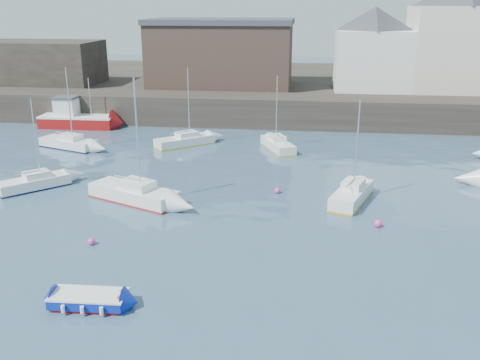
# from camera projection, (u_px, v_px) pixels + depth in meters

# --- Properties ---
(water) EXTENTS (220.00, 220.00, 0.00)m
(water) POSITION_uv_depth(u_px,v_px,m) (206.00, 301.00, 22.97)
(water) COLOR #2D4760
(water) RESTS_ON ground
(quay_wall) EXTENTS (90.00, 5.00, 3.00)m
(quay_wall) POSITION_uv_depth(u_px,v_px,m) (267.00, 110.00, 55.44)
(quay_wall) COLOR #28231E
(quay_wall) RESTS_ON ground
(land_strip) EXTENTS (90.00, 32.00, 2.80)m
(land_strip) POSITION_uv_depth(u_px,v_px,m) (277.00, 86.00, 72.42)
(land_strip) COLOR #28231E
(land_strip) RESTS_ON ground
(bldg_east_a) EXTENTS (13.36, 13.36, 11.80)m
(bldg_east_a) POSITION_uv_depth(u_px,v_px,m) (459.00, 35.00, 57.37)
(bldg_east_a) COLOR beige
(bldg_east_a) RESTS_ON land_strip
(bldg_east_d) EXTENTS (11.14, 11.14, 8.95)m
(bldg_east_d) POSITION_uv_depth(u_px,v_px,m) (373.00, 48.00, 58.41)
(bldg_east_d) COLOR white
(bldg_east_d) RESTS_ON land_strip
(warehouse) EXTENTS (16.40, 10.40, 7.60)m
(warehouse) POSITION_uv_depth(u_px,v_px,m) (222.00, 53.00, 62.05)
(warehouse) COLOR #3D2D26
(warehouse) RESTS_ON land_strip
(bldg_west) EXTENTS (14.00, 8.00, 5.00)m
(bldg_west) POSITION_uv_depth(u_px,v_px,m) (40.00, 62.00, 64.10)
(bldg_west) COLOR #353028
(bldg_west) RESTS_ON land_strip
(blue_dinghy) EXTENTS (3.25, 1.77, 0.61)m
(blue_dinghy) POSITION_uv_depth(u_px,v_px,m) (89.00, 299.00, 22.43)
(blue_dinghy) COLOR maroon
(blue_dinghy) RESTS_ON ground
(fishing_boat) EXTENTS (7.61, 2.94, 5.02)m
(fishing_boat) POSITION_uv_depth(u_px,v_px,m) (76.00, 118.00, 54.58)
(fishing_boat) COLOR maroon
(fishing_boat) RESTS_ON ground
(sailboat_a) EXTENTS (4.40, 4.46, 6.17)m
(sailboat_a) POSITION_uv_depth(u_px,v_px,m) (34.00, 183.00, 36.62)
(sailboat_a) COLOR white
(sailboat_a) RESTS_ON ground
(sailboat_b) EXTENTS (6.45, 4.34, 7.96)m
(sailboat_b) POSITION_uv_depth(u_px,v_px,m) (134.00, 193.00, 34.32)
(sailboat_b) COLOR white
(sailboat_b) RESTS_ON ground
(sailboat_c) EXTENTS (3.20, 5.23, 6.56)m
(sailboat_c) POSITION_uv_depth(u_px,v_px,m) (352.00, 194.00, 34.20)
(sailboat_c) COLOR white
(sailboat_c) RESTS_ON ground
(sailboat_e) EXTENTS (5.72, 3.53, 7.02)m
(sailboat_e) POSITION_uv_depth(u_px,v_px,m) (69.00, 143.00, 46.83)
(sailboat_e) COLOR white
(sailboat_e) RESTS_ON ground
(sailboat_f) EXTENTS (3.39, 5.07, 6.32)m
(sailboat_f) POSITION_uv_depth(u_px,v_px,m) (278.00, 144.00, 46.38)
(sailboat_f) COLOR white
(sailboat_f) RESTS_ON ground
(sailboat_h) EXTENTS (5.18, 4.71, 6.85)m
(sailboat_h) POSITION_uv_depth(u_px,v_px,m) (185.00, 141.00, 47.65)
(sailboat_h) COLOR white
(sailboat_h) RESTS_ON ground
(buoy_near) EXTENTS (0.39, 0.39, 0.39)m
(buoy_near) POSITION_uv_depth(u_px,v_px,m) (92.00, 245.00, 28.27)
(buoy_near) COLOR #FC37AB
(buoy_near) RESTS_ON ground
(buoy_mid) EXTENTS (0.45, 0.45, 0.45)m
(buoy_mid) POSITION_uv_depth(u_px,v_px,m) (378.00, 227.00, 30.50)
(buoy_mid) COLOR #FC37AB
(buoy_mid) RESTS_ON ground
(buoy_far) EXTENTS (0.40, 0.40, 0.40)m
(buoy_far) POSITION_uv_depth(u_px,v_px,m) (277.00, 193.00, 35.87)
(buoy_far) COLOR #FC37AB
(buoy_far) RESTS_ON ground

